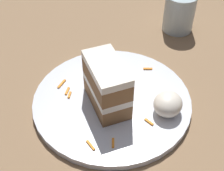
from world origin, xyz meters
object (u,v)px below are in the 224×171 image
object	(u,v)px
plate	(112,100)
cream_dollop	(168,104)
cake_slice	(107,85)
orange_garnish	(101,64)
drinking_glass	(179,15)

from	to	relation	value
plate	cream_dollop	xyz separation A→B (m)	(0.01, -0.10, 0.03)
plate	cake_slice	xyz separation A→B (m)	(-0.02, 0.00, 0.05)
plate	cream_dollop	bearing A→B (deg)	-83.80
cream_dollop	orange_garnish	distance (m)	0.18
cake_slice	drinking_glass	size ratio (longest dim) A/B	1.26
drinking_glass	cake_slice	bearing A→B (deg)	172.51
orange_garnish	drinking_glass	size ratio (longest dim) A/B	0.68
plate	drinking_glass	distance (m)	0.31
plate	orange_garnish	world-z (taller)	orange_garnish
cake_slice	orange_garnish	world-z (taller)	cake_slice
cream_dollop	cake_slice	bearing A→B (deg)	103.97
cake_slice	orange_garnish	size ratio (longest dim) A/B	1.86
plate	orange_garnish	distance (m)	0.10
cake_slice	drinking_glass	distance (m)	0.32
plate	drinking_glass	xyz separation A→B (m)	(0.30, -0.04, 0.03)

